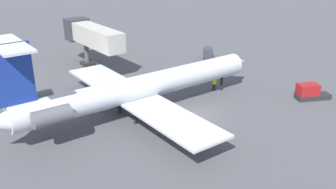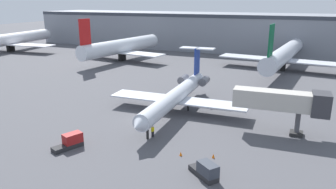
{
  "view_description": "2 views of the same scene",
  "coord_description": "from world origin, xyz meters",
  "views": [
    {
      "loc": [
        -27.82,
        22.92,
        16.84
      ],
      "look_at": [
        0.55,
        3.68,
        2.86
      ],
      "focal_mm": 39.62,
      "sensor_mm": 36.0,
      "label": 1
    },
    {
      "loc": [
        23.13,
        -43.6,
        18.74
      ],
      "look_at": [
        3.0,
        2.64,
        3.87
      ],
      "focal_mm": 34.57,
      "sensor_mm": 36.0,
      "label": 2
    }
  ],
  "objects": [
    {
      "name": "traffic_cone_near",
      "position": [
        13.9,
        -8.43,
        0.28
      ],
      "size": [
        0.36,
        0.36,
        0.55
      ],
      "color": "orange",
      "rests_on": "ground_plane"
    },
    {
      "name": "baggage_tug_trailing",
      "position": [
        -4.1,
        -13.1,
        0.84
      ],
      "size": [
        2.83,
        4.23,
        1.9
      ],
      "color": "#262628",
      "rests_on": "ground_plane"
    },
    {
      "name": "jet_bridge",
      "position": [
        21.21,
        2.98,
        4.84
      ],
      "size": [
        13.18,
        3.68,
        6.56
      ],
      "color": "#B7B2A8",
      "rests_on": "ground_plane"
    },
    {
      "name": "traffic_cone_mid",
      "position": [
        10.01,
        -9.48,
        0.28
      ],
      "size": [
        0.36,
        0.36,
        0.55
      ],
      "color": "orange",
      "rests_on": "ground_plane"
    },
    {
      "name": "baggage_tug_lead",
      "position": [
        14.4,
        -13.23,
        0.84
      ],
      "size": [
        4.03,
        3.54,
        1.9
      ],
      "color": "#262628",
      "rests_on": "ground_plane"
    },
    {
      "name": "regional_jet",
      "position": [
        3.41,
        5.92,
        3.1
      ],
      "size": [
        24.26,
        31.1,
        9.55
      ],
      "color": "silver",
      "rests_on": "ground_plane"
    },
    {
      "name": "ground_plane",
      "position": [
        0.0,
        0.0,
        -0.05
      ],
      "size": [
        400.0,
        400.0,
        0.1
      ],
      "primitive_type": "cube",
      "color": "#4C4C51"
    },
    {
      "name": "ground_crew_marshaller",
      "position": [
        4.27,
        -5.7,
        0.86
      ],
      "size": [
        0.33,
        0.44,
        1.69
      ],
      "color": "black",
      "rests_on": "ground_plane"
    }
  ]
}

